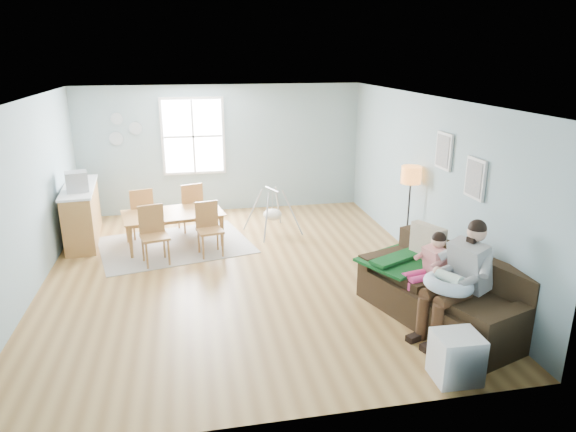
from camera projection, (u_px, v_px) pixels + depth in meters
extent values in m
cube|color=olive|center=(242.00, 275.00, 8.14)|extent=(8.40, 9.40, 0.08)
cube|color=white|center=(236.00, 77.00, 7.22)|extent=(8.40, 9.40, 0.60)
cube|color=#82A1AB|center=(219.00, 140.00, 12.07)|extent=(8.40, 0.08, 3.90)
cube|color=#82A1AB|center=(313.00, 369.00, 3.36)|extent=(8.40, 0.08, 3.90)
cube|color=#82A1AB|center=(490.00, 178.00, 8.48)|extent=(0.08, 9.40, 3.90)
cube|color=silver|center=(193.00, 136.00, 10.76)|extent=(1.32, 0.06, 1.62)
cube|color=white|center=(193.00, 136.00, 10.73)|extent=(1.20, 0.02, 1.50)
cube|color=silver|center=(193.00, 137.00, 10.72)|extent=(1.20, 0.03, 0.04)
cube|color=silver|center=(193.00, 137.00, 10.72)|extent=(0.04, 0.03, 1.50)
cube|color=silver|center=(475.00, 178.00, 6.74)|extent=(0.04, 0.44, 0.54)
cube|color=slate|center=(474.00, 179.00, 6.74)|extent=(0.01, 0.36, 0.46)
cube|color=silver|center=(444.00, 151.00, 7.52)|extent=(0.04, 0.44, 0.54)
cube|color=slate|center=(443.00, 151.00, 7.52)|extent=(0.01, 0.36, 0.46)
cylinder|color=#97A9B5|center=(117.00, 119.00, 10.36)|extent=(0.24, 0.02, 0.24)
cylinder|color=#97A9B5|center=(136.00, 128.00, 10.49)|extent=(0.26, 0.02, 0.26)
cylinder|color=#97A9B5|center=(116.00, 139.00, 10.48)|extent=(0.28, 0.02, 0.28)
cube|color=black|center=(440.00, 305.00, 6.62)|extent=(1.64, 2.43, 0.45)
cube|color=black|center=(464.00, 267.00, 6.66)|extent=(0.93, 2.19, 0.46)
cube|color=black|center=(510.00, 317.00, 5.69)|extent=(0.98, 0.51, 0.17)
cube|color=black|center=(389.00, 257.00, 7.36)|extent=(0.98, 0.51, 0.17)
cube|color=#12501C|center=(401.00, 260.00, 7.12)|extent=(1.29, 1.22, 0.04)
cube|color=tan|center=(428.00, 244.00, 7.07)|extent=(0.33, 0.54, 0.53)
cube|color=#98999B|center=(470.00, 266.00, 6.21)|extent=(0.50, 0.56, 0.63)
sphere|color=#DDA387|center=(477.00, 232.00, 6.11)|extent=(0.23, 0.23, 0.23)
sphere|color=black|center=(477.00, 228.00, 6.10)|extent=(0.22, 0.22, 0.22)
cylinder|color=#322212|center=(453.00, 299.00, 6.02)|extent=(0.51, 0.32, 0.17)
cylinder|color=#322212|center=(438.00, 291.00, 6.21)|extent=(0.51, 0.32, 0.17)
cylinder|color=#322212|center=(437.00, 326.00, 6.00)|extent=(0.14, 0.14, 0.55)
cylinder|color=#322212|center=(422.00, 318.00, 6.18)|extent=(0.14, 0.14, 0.55)
cube|color=black|center=(430.00, 346.00, 6.03)|extent=(0.27, 0.18, 0.08)
cube|color=black|center=(416.00, 337.00, 6.21)|extent=(0.27, 0.18, 0.08)
torus|color=#ACC3D8|center=(448.00, 284.00, 6.09)|extent=(0.77, 0.76, 0.24)
cylinder|color=white|center=(449.00, 278.00, 6.07)|extent=(0.27, 0.34, 0.14)
sphere|color=#DDA387|center=(438.00, 271.00, 6.21)|extent=(0.12, 0.12, 0.12)
cube|color=silver|center=(435.00, 261.00, 6.65)|extent=(0.30, 0.33, 0.40)
sphere|color=#DDA387|center=(439.00, 241.00, 6.58)|extent=(0.18, 0.18, 0.18)
sphere|color=black|center=(439.00, 239.00, 6.57)|extent=(0.18, 0.18, 0.18)
cylinder|color=#ED3A88|center=(421.00, 279.00, 6.54)|extent=(0.34, 0.17, 0.10)
cylinder|color=#ED3A88|center=(414.00, 274.00, 6.67)|extent=(0.34, 0.17, 0.10)
cylinder|color=#ED3A88|center=(410.00, 294.00, 6.54)|extent=(0.08, 0.08, 0.33)
cylinder|color=#ED3A88|center=(403.00, 289.00, 6.67)|extent=(0.08, 0.08, 0.33)
cylinder|color=black|center=(405.00, 257.00, 8.72)|extent=(0.28, 0.28, 0.03)
cylinder|color=black|center=(408.00, 219.00, 8.52)|extent=(0.03, 0.03, 1.39)
cylinder|color=orange|center=(411.00, 175.00, 8.29)|extent=(0.32, 0.32, 0.28)
cube|color=silver|center=(456.00, 357.00, 5.42)|extent=(0.49, 0.43, 0.53)
cube|color=black|center=(437.00, 359.00, 5.38)|extent=(0.04, 0.36, 0.42)
cube|color=gray|center=(175.00, 245.00, 9.28)|extent=(2.94, 2.47, 0.01)
imported|color=#955E30|center=(174.00, 229.00, 9.19)|extent=(1.88, 1.25, 0.61)
cube|color=olive|center=(155.00, 237.00, 8.34)|extent=(0.52, 0.52, 0.04)
cube|color=olive|center=(151.00, 219.00, 8.43)|extent=(0.41, 0.14, 0.47)
cylinder|color=olive|center=(147.00, 256.00, 8.19)|extent=(0.04, 0.04, 0.46)
cylinder|color=olive|center=(169.00, 252.00, 8.33)|extent=(0.04, 0.04, 0.46)
cylinder|color=olive|center=(143.00, 249.00, 8.49)|extent=(0.04, 0.04, 0.46)
cylinder|color=olive|center=(164.00, 245.00, 8.63)|extent=(0.04, 0.04, 0.46)
cube|color=olive|center=(210.00, 231.00, 8.70)|extent=(0.48, 0.48, 0.04)
cube|color=olive|center=(207.00, 214.00, 8.79)|extent=(0.39, 0.11, 0.45)
cylinder|color=olive|center=(203.00, 248.00, 8.56)|extent=(0.04, 0.04, 0.44)
cylinder|color=olive|center=(223.00, 245.00, 8.68)|extent=(0.04, 0.04, 0.44)
cylinder|color=olive|center=(199.00, 241.00, 8.86)|extent=(0.04, 0.04, 0.44)
cylinder|color=olive|center=(218.00, 239.00, 8.98)|extent=(0.04, 0.04, 0.44)
cube|color=olive|center=(141.00, 213.00, 9.59)|extent=(0.53, 0.53, 0.04)
cube|color=olive|center=(142.00, 202.00, 9.34)|extent=(0.41, 0.15, 0.48)
cylinder|color=olive|center=(149.00, 221.00, 9.88)|extent=(0.04, 0.04, 0.47)
cylinder|color=olive|center=(131.00, 223.00, 9.74)|extent=(0.04, 0.04, 0.47)
cylinder|color=olive|center=(153.00, 226.00, 9.58)|extent=(0.04, 0.04, 0.47)
cylinder|color=olive|center=(134.00, 229.00, 9.43)|extent=(0.04, 0.04, 0.47)
cube|color=olive|center=(190.00, 207.00, 9.94)|extent=(0.55, 0.55, 0.04)
cube|color=olive|center=(192.00, 196.00, 9.70)|extent=(0.41, 0.17, 0.48)
cylinder|color=olive|center=(196.00, 215.00, 10.25)|extent=(0.04, 0.04, 0.47)
cylinder|color=olive|center=(179.00, 217.00, 10.08)|extent=(0.04, 0.04, 0.47)
cylinder|color=olive|center=(202.00, 220.00, 9.95)|extent=(0.04, 0.04, 0.47)
cylinder|color=olive|center=(185.00, 222.00, 9.79)|extent=(0.04, 0.04, 0.47)
cube|color=#955E30|center=(82.00, 214.00, 9.41)|extent=(0.66, 1.84, 1.00)
cube|color=silver|center=(79.00, 187.00, 9.25)|extent=(0.70, 1.88, 0.04)
cube|color=#A4A5A9|center=(77.00, 181.00, 8.88)|extent=(0.43, 0.41, 0.34)
cube|color=black|center=(66.00, 182.00, 8.81)|extent=(0.08, 0.28, 0.24)
cylinder|color=#A4A5A9|center=(272.00, 189.00, 9.64)|extent=(0.20, 0.48, 0.04)
ellipsoid|color=white|center=(273.00, 214.00, 9.79)|extent=(0.36, 0.36, 0.22)
cylinder|color=#A4A5A9|center=(272.00, 202.00, 9.72)|extent=(0.01, 0.01, 0.40)
cylinder|color=#A4A5A9|center=(267.00, 217.00, 9.41)|extent=(0.20, 0.40, 0.87)
cylinder|color=#A4A5A9|center=(292.00, 213.00, 9.68)|extent=(0.39, 0.22, 0.87)
cylinder|color=#A4A5A9|center=(253.00, 210.00, 9.87)|extent=(0.39, 0.22, 0.87)
cylinder|color=#A4A5A9|center=(278.00, 205.00, 10.13)|extent=(0.20, 0.40, 0.87)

